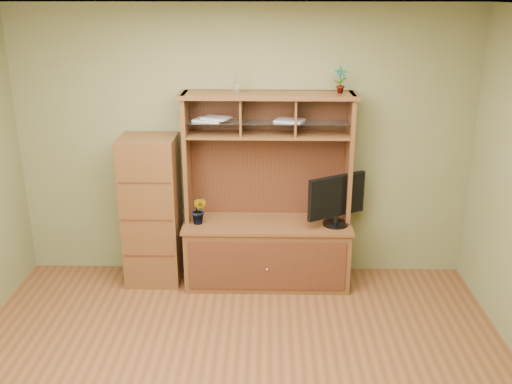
{
  "coord_description": "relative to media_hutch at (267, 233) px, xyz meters",
  "views": [
    {
      "loc": [
        0.24,
        -3.47,
        2.78
      ],
      "look_at": [
        0.14,
        1.2,
        1.14
      ],
      "focal_mm": 40.0,
      "sensor_mm": 36.0,
      "label": 1
    }
  ],
  "objects": [
    {
      "name": "top_plant",
      "position": [
        0.66,
        0.08,
        1.5
      ],
      "size": [
        0.14,
        0.1,
        0.24
      ],
      "primitive_type": "imported",
      "rotation": [
        0.0,
        0.0,
        0.11
      ],
      "color": "#3F6925",
      "rests_on": "media_hutch"
    },
    {
      "name": "media_hutch",
      "position": [
        0.0,
        0.0,
        0.0
      ],
      "size": [
        1.66,
        0.61,
        1.9
      ],
      "color": "#4F2F16",
      "rests_on": "room"
    },
    {
      "name": "room",
      "position": [
        -0.24,
        -1.73,
        0.83
      ],
      "size": [
        4.54,
        4.04,
        2.74
      ],
      "color": "#5B331A",
      "rests_on": "ground"
    },
    {
      "name": "magazines",
      "position": [
        -0.29,
        0.08,
        1.13
      ],
      "size": [
        1.07,
        0.27,
        0.04
      ],
      "color": "silver",
      "rests_on": "media_hutch"
    },
    {
      "name": "reed_diffuser",
      "position": [
        -0.29,
        0.08,
        1.49
      ],
      "size": [
        0.06,
        0.06,
        0.28
      ],
      "color": "silver",
      "rests_on": "media_hutch"
    },
    {
      "name": "side_cabinet",
      "position": [
        -1.14,
        0.01,
        0.22
      ],
      "size": [
        0.53,
        0.49,
        1.49
      ],
      "color": "#4F2F16",
      "rests_on": "room"
    },
    {
      "name": "monitor",
      "position": [
        0.66,
        -0.08,
        0.39
      ],
      "size": [
        0.57,
        0.36,
        0.5
      ],
      "rotation": [
        0.0,
        0.0,
        0.53
      ],
      "color": "black",
      "rests_on": "media_hutch"
    },
    {
      "name": "orchid_plant",
      "position": [
        -0.66,
        -0.08,
        0.27
      ],
      "size": [
        0.19,
        0.17,
        0.28
      ],
      "primitive_type": "imported",
      "rotation": [
        0.0,
        0.0,
        -0.34
      ],
      "color": "#25511B",
      "rests_on": "media_hutch"
    }
  ]
}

